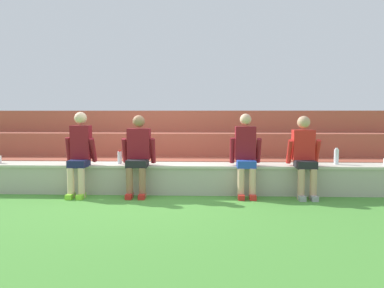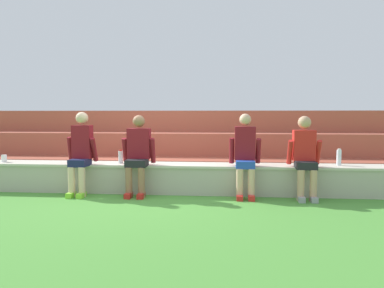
{
  "view_description": "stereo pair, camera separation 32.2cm",
  "coord_description": "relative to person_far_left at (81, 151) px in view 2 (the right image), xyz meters",
  "views": [
    {
      "loc": [
        1.06,
        -6.06,
        1.36
      ],
      "look_at": [
        0.81,
        0.26,
        0.84
      ],
      "focal_mm": 34.71,
      "sensor_mm": 36.0,
      "label": 1
    },
    {
      "loc": [
        1.38,
        -6.04,
        1.36
      ],
      "look_at": [
        0.81,
        0.26,
        0.84
      ],
      "focal_mm": 34.71,
      "sensor_mm": 36.0,
      "label": 2
    }
  ],
  "objects": [
    {
      "name": "ground_plane",
      "position": [
        1.04,
        0.05,
        -0.73
      ],
      "size": [
        80.0,
        80.0,
        0.0
      ],
      "primitive_type": "plane",
      "color": "#4C9338"
    },
    {
      "name": "person_right_of_center",
      "position": [
        3.69,
        0.04,
        -0.02
      ],
      "size": [
        0.53,
        0.56,
        1.32
      ],
      "color": "tan",
      "rests_on": "ground"
    },
    {
      "name": "plastic_cup_middle",
      "position": [
        -1.54,
        0.28,
        -0.17
      ],
      "size": [
        0.09,
        0.09,
        0.13
      ],
      "primitive_type": "cylinder",
      "color": "white",
      "rests_on": "stone_seating_wall"
    },
    {
      "name": "water_bottle_mid_right",
      "position": [
        0.6,
        0.29,
        -0.12
      ],
      "size": [
        0.07,
        0.07,
        0.24
      ],
      "color": "silver",
      "rests_on": "stone_seating_wall"
    },
    {
      "name": "person_center",
      "position": [
        2.74,
        0.05,
        -0.01
      ],
      "size": [
        0.51,
        0.53,
        1.36
      ],
      "color": "#DBAD89",
      "rests_on": "ground"
    },
    {
      "name": "water_bottle_near_right",
      "position": [
        4.31,
        0.36,
        -0.1
      ],
      "size": [
        0.08,
        0.08,
        0.28
      ],
      "color": "silver",
      "rests_on": "stone_seating_wall"
    },
    {
      "name": "stone_seating_wall",
      "position": [
        1.04,
        0.31,
        -0.47
      ],
      "size": [
        9.41,
        0.57,
        0.5
      ],
      "color": "#B7AF9E",
      "rests_on": "ground"
    },
    {
      "name": "person_left_of_center",
      "position": [
        0.96,
        0.05,
        -0.02
      ],
      "size": [
        0.56,
        0.56,
        1.34
      ],
      "color": "#996B4C",
      "rests_on": "ground"
    },
    {
      "name": "person_far_left",
      "position": [
        0.0,
        0.0,
        0.0
      ],
      "size": [
        0.5,
        0.54,
        1.39
      ],
      "color": "beige",
      "rests_on": "ground"
    },
    {
      "name": "brick_bleachers",
      "position": [
        1.04,
        2.14,
        -0.17
      ],
      "size": [
        12.36,
        2.13,
        1.43
      ],
      "color": "#A34C38",
      "rests_on": "ground"
    }
  ]
}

